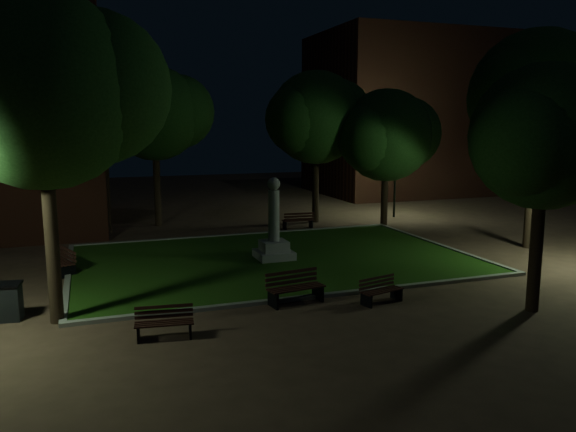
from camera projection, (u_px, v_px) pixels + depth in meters
name	position (u px, v px, depth m)	size (l,w,h in m)	color
ground	(291.00, 273.00, 20.31)	(80.00, 80.00, 0.00)	#4E3628
lawn	(274.00, 259.00, 22.16)	(15.00, 10.00, 0.08)	#224811
lawn_kerb	(274.00, 259.00, 22.16)	(15.40, 10.40, 0.12)	slate
monument	(274.00, 236.00, 22.01)	(1.40, 1.40, 3.20)	#9F9A93
building_far	(420.00, 115.00, 43.89)	(16.00, 10.00, 12.00)	#451F15
tree_west	(46.00, 90.00, 14.26)	(6.26, 5.11, 8.72)	black
tree_north_wl	(104.00, 122.00, 26.87)	(4.73, 3.86, 7.35)	black
tree_north_er	(318.00, 118.00, 29.87)	(6.09, 4.97, 8.14)	black
tree_ne	(388.00, 135.00, 29.16)	(5.89, 4.81, 7.13)	black
tree_east	(540.00, 97.00, 23.39)	(6.87, 5.61, 9.24)	black
tree_se	(547.00, 137.00, 15.41)	(4.96, 4.05, 7.00)	black
tree_nw	(55.00, 86.00, 25.91)	(5.87, 4.79, 9.44)	black
tree_far_north	(157.00, 114.00, 28.76)	(5.93, 4.84, 8.26)	black
lamppost_ne	(395.00, 165.00, 31.92)	(1.18, 0.28, 4.27)	black
bench_near_left	(295.00, 288.00, 16.80)	(1.83, 0.86, 0.96)	black
bench_near_right	(381.00, 291.00, 16.86)	(1.47, 0.81, 0.76)	black
bench_west_near	(164.00, 323.00, 14.08)	(1.50, 0.69, 0.80)	black
bench_left_side	(63.00, 262.00, 20.15)	(1.07, 1.71, 0.89)	black
bench_far_side	(298.00, 221.00, 28.64)	(1.63, 0.69, 0.87)	black
trash_bin	(10.00, 301.00, 15.32)	(0.69, 0.69, 1.05)	black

